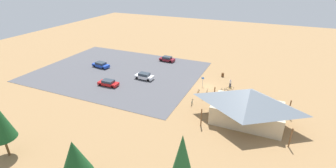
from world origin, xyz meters
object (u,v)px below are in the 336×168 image
at_px(bike_pavilion, 248,104).
at_px(bicycle_silver_front_row, 204,97).
at_px(car_maroon_front_row, 167,59).
at_px(visitor_at_bikes, 230,83).
at_px(bicycle_purple_edge_north, 207,92).
at_px(bicycle_black_lone_east, 224,90).
at_px(bicycle_white_lone_west, 216,96).
at_px(bicycle_orange_near_sign, 198,92).
at_px(lot_sign, 203,80).
at_px(car_red_mid_lot, 108,83).
at_px(bicycle_yellow_by_bin, 230,88).
at_px(bicycle_green_back_row, 238,95).
at_px(car_blue_second_row, 101,65).
at_px(pine_mideast, 75,158).
at_px(bicycle_teal_yard_left, 192,103).
at_px(car_white_back_corner, 144,76).
at_px(pine_east, 182,160).
at_px(trash_bin, 223,75).

relative_size(bike_pavilion, bicycle_silver_front_row, 8.08).
relative_size(car_maroon_front_row, visitor_at_bikes, 2.37).
bearing_deg(bicycle_purple_edge_north, bicycle_silver_front_row, 93.17).
xyz_separation_m(bicycle_black_lone_east, bicycle_white_lone_west, (0.81, 3.18, 0.01)).
bearing_deg(car_maroon_front_row, bicycle_orange_near_sign, 131.72).
bearing_deg(bike_pavilion, bicycle_white_lone_west, -43.59).
relative_size(lot_sign, car_red_mid_lot, 0.48).
bearing_deg(bicycle_orange_near_sign, lot_sign, -86.68).
distance_m(bicycle_yellow_by_bin, visitor_at_bikes, 1.58).
xyz_separation_m(bicycle_green_back_row, car_blue_second_row, (35.29, -2.32, 0.40)).
xyz_separation_m(bike_pavilion, pine_mideast, (15.72, 21.61, 0.91)).
relative_size(bicycle_black_lone_east, bicycle_teal_yard_left, 0.86).
bearing_deg(visitor_at_bikes, bicycle_white_lone_west, 75.07).
distance_m(bike_pavilion, car_white_back_corner, 25.33).
height_order(bike_pavilion, pine_mideast, pine_mideast).
bearing_deg(car_blue_second_row, pine_east, 138.45).
xyz_separation_m(trash_bin, car_blue_second_row, (30.25, 6.61, 0.30)).
distance_m(lot_sign, bicycle_green_back_row, 8.25).
relative_size(bicycle_orange_near_sign, bicycle_teal_yard_left, 0.94).
bearing_deg(car_red_mid_lot, bicycle_yellow_by_bin, -160.94).
bearing_deg(car_blue_second_row, bicycle_teal_yard_left, 162.17).
relative_size(lot_sign, pine_mideast, 0.34).
bearing_deg(bicycle_orange_near_sign, visitor_at_bikes, -133.07).
relative_size(car_blue_second_row, car_maroon_front_row, 1.12).
bearing_deg(bicycle_white_lone_west, bicycle_black_lone_east, -104.27).
bearing_deg(bike_pavilion, car_maroon_front_row, -42.34).
distance_m(bicycle_silver_front_row, bicycle_white_lone_west, 2.41).
xyz_separation_m(bike_pavilion, bicycle_yellow_by_bin, (4.56, -10.72, -2.94)).
relative_size(bicycle_green_back_row, bicycle_white_lone_west, 0.95).
height_order(car_blue_second_row, car_maroon_front_row, car_blue_second_row).
height_order(bicycle_orange_near_sign, bicycle_purple_edge_north, bicycle_purple_edge_north).
height_order(car_white_back_corner, visitor_at_bikes, visitor_at_bikes).
bearing_deg(bicycle_orange_near_sign, bicycle_teal_yard_left, 92.87).
relative_size(bicycle_orange_near_sign, car_red_mid_lot, 0.37).
height_order(bicycle_purple_edge_north, visitor_at_bikes, visitor_at_bikes).
height_order(lot_sign, bicycle_purple_edge_north, lot_sign).
bearing_deg(bicycle_orange_near_sign, car_maroon_front_row, -48.28).
bearing_deg(bicycle_purple_edge_north, trash_bin, -96.43).
xyz_separation_m(car_red_mid_lot, visitor_at_bikes, (-24.42, -9.96, 0.26)).
bearing_deg(bike_pavilion, car_blue_second_row, -15.72).
height_order(bicycle_orange_near_sign, car_red_mid_lot, car_red_mid_lot).
xyz_separation_m(bicycle_purple_edge_north, car_white_back_corner, (15.15, -1.09, 0.40)).
distance_m(bicycle_black_lone_east, bicycle_orange_near_sign, 5.41).
bearing_deg(bicycle_purple_edge_north, bicycle_teal_yard_left, 76.57).
bearing_deg(bicycle_black_lone_east, bicycle_yellow_by_bin, -126.53).
bearing_deg(bike_pavilion, car_white_back_corner, -19.55).
bearing_deg(bicycle_orange_near_sign, car_red_mid_lot, 12.46).
bearing_deg(bicycle_green_back_row, bicycle_purple_edge_north, 8.96).
relative_size(lot_sign, car_maroon_front_row, 0.51).
bearing_deg(visitor_at_bikes, car_maroon_front_row, -26.70).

